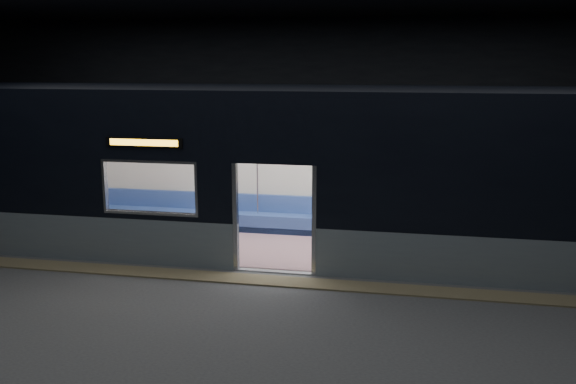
% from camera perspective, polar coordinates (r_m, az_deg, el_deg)
% --- Properties ---
extents(station_floor, '(24.00, 14.00, 0.01)m').
position_cam_1_polar(station_floor, '(10.53, -2.47, -9.42)').
color(station_floor, '#47494C').
rests_on(station_floor, ground).
extents(station_envelope, '(24.00, 14.00, 5.00)m').
position_cam_1_polar(station_envelope, '(9.79, -2.67, 10.96)').
color(station_envelope, black).
rests_on(station_envelope, station_floor).
extents(tactile_strip, '(22.80, 0.50, 0.03)m').
position_cam_1_polar(tactile_strip, '(11.02, -1.80, -8.29)').
color(tactile_strip, '#8C7F59').
rests_on(tactile_strip, station_floor).
extents(metro_car, '(18.00, 3.04, 3.35)m').
position_cam_1_polar(metro_car, '(12.44, 0.15, 2.83)').
color(metro_car, gray).
rests_on(metro_car, station_floor).
extents(passenger, '(0.41, 0.67, 1.32)m').
position_cam_1_polar(passenger, '(13.56, 18.58, -1.64)').
color(passenger, black).
rests_on(passenger, metro_car).
extents(handbag, '(0.33, 0.31, 0.14)m').
position_cam_1_polar(handbag, '(13.38, 18.54, -2.30)').
color(handbag, black).
rests_on(handbag, passenger).
extents(transit_map, '(0.94, 0.03, 0.61)m').
position_cam_1_polar(transit_map, '(13.59, 9.50, 1.80)').
color(transit_map, white).
rests_on(transit_map, metro_car).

